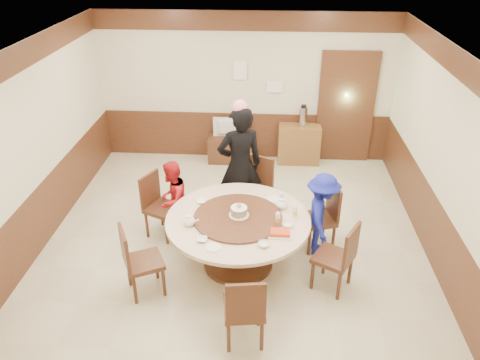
# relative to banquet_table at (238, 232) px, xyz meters

# --- Properties ---
(room) EXTENTS (6.00, 6.04, 2.84)m
(room) POSITION_rel_banquet_table_xyz_m (-0.08, 0.46, 0.55)
(room) COLOR beige
(room) RESTS_ON ground
(banquet_table) EXTENTS (1.89, 1.89, 0.78)m
(banquet_table) POSITION_rel_banquet_table_xyz_m (0.00, 0.00, 0.00)
(banquet_table) COLOR #472516
(banquet_table) RESTS_ON ground
(chair_0) EXTENTS (0.55, 0.55, 0.97)m
(chair_0) POSITION_rel_banquet_table_xyz_m (1.12, 0.50, -0.23)
(chair_0) COLOR #472516
(chair_0) RESTS_ON ground
(chair_1) EXTENTS (0.59, 0.59, 0.97)m
(chair_1) POSITION_rel_banquet_table_xyz_m (0.19, 1.24, -0.23)
(chair_1) COLOR #472516
(chair_1) RESTS_ON ground
(chair_2) EXTENTS (0.59, 0.59, 0.97)m
(chair_2) POSITION_rel_banquet_table_xyz_m (-1.17, 0.65, -0.23)
(chair_2) COLOR #472516
(chair_2) RESTS_ON ground
(chair_3) EXTENTS (0.60, 0.59, 0.97)m
(chair_3) POSITION_rel_banquet_table_xyz_m (-1.14, -0.61, -0.23)
(chair_3) COLOR #472516
(chair_3) RESTS_ON ground
(chair_4) EXTENTS (0.49, 0.50, 0.97)m
(chair_4) POSITION_rel_banquet_table_xyz_m (0.16, -1.33, -0.23)
(chair_4) COLOR #472516
(chair_4) RESTS_ON ground
(chair_5) EXTENTS (0.60, 0.60, 0.97)m
(chair_5) POSITION_rel_banquet_table_xyz_m (1.24, -0.38, -0.23)
(chair_5) COLOR #472516
(chair_5) RESTS_ON ground
(person_standing) EXTENTS (0.79, 0.64, 1.88)m
(person_standing) POSITION_rel_banquet_table_xyz_m (-0.05, 1.14, 0.41)
(person_standing) COLOR black
(person_standing) RESTS_ON ground
(person_red) EXTENTS (0.58, 0.67, 1.18)m
(person_red) POSITION_rel_banquet_table_xyz_m (-1.01, 0.68, 0.06)
(person_red) COLOR #B4181E
(person_red) RESTS_ON ground
(person_blue) EXTENTS (0.49, 0.82, 1.24)m
(person_blue) POSITION_rel_banquet_table_xyz_m (1.12, 0.35, 0.08)
(person_blue) COLOR navy
(person_blue) RESTS_ON ground
(birthday_cake) EXTENTS (0.26, 0.26, 0.18)m
(birthday_cake) POSITION_rel_banquet_table_xyz_m (0.01, 0.02, 0.31)
(birthday_cake) COLOR white
(birthday_cake) RESTS_ON banquet_table
(teapot_left) EXTENTS (0.17, 0.15, 0.13)m
(teapot_left) POSITION_rel_banquet_table_xyz_m (-0.61, -0.20, 0.28)
(teapot_left) COLOR white
(teapot_left) RESTS_ON banquet_table
(teapot_right) EXTENTS (0.17, 0.15, 0.13)m
(teapot_right) POSITION_rel_banquet_table_xyz_m (0.57, 0.28, 0.28)
(teapot_right) COLOR white
(teapot_right) RESTS_ON banquet_table
(bowl_0) EXTENTS (0.14, 0.14, 0.03)m
(bowl_0) POSITION_rel_banquet_table_xyz_m (-0.53, 0.36, 0.23)
(bowl_0) COLOR white
(bowl_0) RESTS_ON banquet_table
(bowl_1) EXTENTS (0.14, 0.14, 0.04)m
(bowl_1) POSITION_rel_banquet_table_xyz_m (0.35, -0.57, 0.24)
(bowl_1) COLOR white
(bowl_1) RESTS_ON banquet_table
(bowl_2) EXTENTS (0.14, 0.14, 0.03)m
(bowl_2) POSITION_rel_banquet_table_xyz_m (-0.41, -0.52, 0.23)
(bowl_2) COLOR white
(bowl_2) RESTS_ON banquet_table
(bowl_3) EXTENTS (0.14, 0.14, 0.04)m
(bowl_3) POSITION_rel_banquet_table_xyz_m (0.64, -0.14, 0.24)
(bowl_3) COLOR white
(bowl_3) RESTS_ON banquet_table
(saucer_near) EXTENTS (0.18, 0.18, 0.01)m
(saucer_near) POSITION_rel_banquet_table_xyz_m (-0.25, -0.65, 0.22)
(saucer_near) COLOR white
(saucer_near) RESTS_ON banquet_table
(saucer_far) EXTENTS (0.18, 0.18, 0.01)m
(saucer_far) POSITION_rel_banquet_table_xyz_m (0.45, 0.50, 0.22)
(saucer_far) COLOR white
(saucer_far) RESTS_ON banquet_table
(shrimp_platter) EXTENTS (0.30, 0.20, 0.06)m
(shrimp_platter) POSITION_rel_banquet_table_xyz_m (0.54, -0.34, 0.24)
(shrimp_platter) COLOR white
(shrimp_platter) RESTS_ON banquet_table
(bottle_0) EXTENTS (0.06, 0.06, 0.16)m
(bottle_0) POSITION_rel_banquet_table_xyz_m (0.51, -0.10, 0.30)
(bottle_0) COLOR silver
(bottle_0) RESTS_ON banquet_table
(bottle_1) EXTENTS (0.06, 0.06, 0.16)m
(bottle_1) POSITION_rel_banquet_table_xyz_m (0.74, 0.08, 0.30)
(bottle_1) COLOR silver
(bottle_1) RESTS_ON banquet_table
(bottle_2) EXTENTS (0.06, 0.06, 0.16)m
(bottle_2) POSITION_rel_banquet_table_xyz_m (0.57, 0.40, 0.30)
(bottle_2) COLOR silver
(bottle_2) RESTS_ON banquet_table
(tv_stand) EXTENTS (0.85, 0.45, 0.50)m
(tv_stand) POSITION_rel_banquet_table_xyz_m (-0.36, 3.19, -0.28)
(tv_stand) COLOR #472516
(tv_stand) RESTS_ON ground
(television) EXTENTS (0.67, 0.14, 0.38)m
(television) POSITION_rel_banquet_table_xyz_m (-0.36, 3.19, 0.16)
(television) COLOR gray
(television) RESTS_ON tv_stand
(side_cabinet) EXTENTS (0.80, 0.40, 0.75)m
(side_cabinet) POSITION_rel_banquet_table_xyz_m (0.96, 3.22, -0.16)
(side_cabinet) COLOR brown
(side_cabinet) RESTS_ON ground
(thermos) EXTENTS (0.15, 0.15, 0.38)m
(thermos) POSITION_rel_banquet_table_xyz_m (1.01, 3.22, 0.41)
(thermos) COLOR silver
(thermos) RESTS_ON side_cabinet
(notice_left) EXTENTS (0.25, 0.00, 0.35)m
(notice_left) POSITION_rel_banquet_table_xyz_m (-0.19, 3.40, 1.22)
(notice_left) COLOR white
(notice_left) RESTS_ON room
(notice_right) EXTENTS (0.30, 0.00, 0.22)m
(notice_right) POSITION_rel_banquet_table_xyz_m (0.46, 3.40, 0.92)
(notice_right) COLOR white
(notice_right) RESTS_ON room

